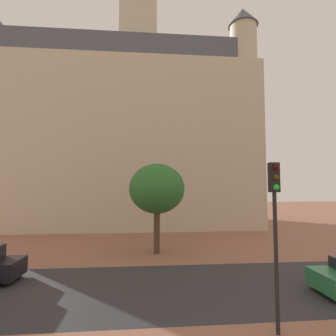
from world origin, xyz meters
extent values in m
plane|color=#93604C|center=(0.00, 10.00, 0.00)|extent=(120.00, 120.00, 0.00)
cube|color=#2D2D33|center=(0.00, 7.49, 0.00)|extent=(120.00, 6.43, 0.00)
cube|color=beige|center=(-3.37, 27.70, 8.71)|extent=(28.93, 12.88, 17.41)
cube|color=#4C515B|center=(-3.37, 27.70, 18.61)|extent=(26.61, 11.85, 2.40)
cube|color=beige|center=(-1.80, 27.70, 17.34)|extent=(4.35, 4.35, 34.69)
cylinder|color=beige|center=(9.60, 22.77, 10.84)|extent=(2.80, 2.80, 21.68)
cone|color=#4C515B|center=(9.60, 22.77, 22.68)|extent=(3.20, 3.20, 2.00)
cylinder|color=black|center=(6.66, 6.99, 0.32)|extent=(0.64, 0.22, 0.64)
cylinder|color=black|center=(-7.42, 9.76, 0.32)|extent=(0.64, 0.22, 0.64)
cylinder|color=black|center=(2.91, 3.61, 2.07)|extent=(0.12, 0.12, 4.13)
cube|color=black|center=(2.91, 3.61, 4.58)|extent=(0.28, 0.24, 0.90)
sphere|color=#390606|center=(2.91, 3.48, 4.88)|extent=(0.18, 0.18, 0.18)
sphere|color=#3C3306|center=(2.91, 3.48, 4.58)|extent=(0.18, 0.18, 0.18)
sphere|color=green|center=(2.91, 3.48, 4.28)|extent=(0.18, 0.18, 0.18)
cylinder|color=#4C3823|center=(-0.16, 13.47, 1.36)|extent=(0.40, 0.40, 2.73)
ellipsoid|color=#2D6B2D|center=(-0.16, 13.47, 4.19)|extent=(3.64, 3.64, 3.28)
camera|label=1|loc=(-1.03, -4.18, 4.30)|focal=28.60mm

